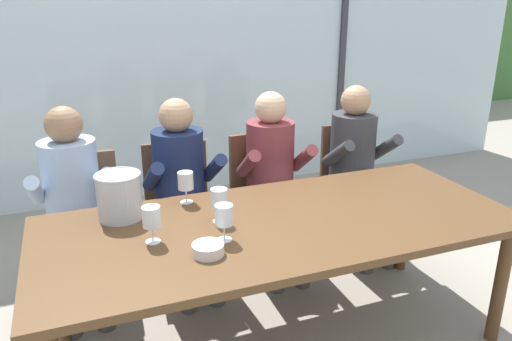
% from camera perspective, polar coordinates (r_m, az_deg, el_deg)
% --- Properties ---
extents(ground, '(14.00, 14.00, 0.00)m').
position_cam_1_polar(ground, '(3.65, -3.73, -9.83)').
color(ground, '#9E9384').
extents(window_glass_panel, '(7.59, 0.03, 2.60)m').
position_cam_1_polar(window_glass_panel, '(4.57, -9.53, 13.08)').
color(window_glass_panel, silver).
rests_on(window_glass_panel, ground).
extents(window_mullion_right, '(0.06, 0.06, 2.60)m').
position_cam_1_polar(window_mullion_right, '(5.18, 9.90, 13.77)').
color(window_mullion_right, '#38383D').
rests_on(window_mullion_right, ground).
extents(hillside_vineyard, '(13.59, 2.40, 2.14)m').
position_cam_1_polar(hillside_vineyard, '(8.04, -14.84, 13.68)').
color(hillside_vineyard, '#477A38').
rests_on(hillside_vineyard, ground).
extents(dining_table, '(2.39, 1.01, 0.72)m').
position_cam_1_polar(dining_table, '(2.52, 2.90, -7.08)').
color(dining_table, brown).
rests_on(dining_table, ground).
extents(chair_near_curtain, '(0.46, 0.46, 0.89)m').
position_cam_1_polar(chair_near_curtain, '(3.21, -19.03, -4.90)').
color(chair_near_curtain, brown).
rests_on(chair_near_curtain, ground).
extents(chair_left_of_center, '(0.47, 0.47, 0.89)m').
position_cam_1_polar(chair_left_of_center, '(3.28, -8.88, -3.44)').
color(chair_left_of_center, brown).
rests_on(chair_left_of_center, ground).
extents(chair_center, '(0.47, 0.47, 0.89)m').
position_cam_1_polar(chair_center, '(3.47, 0.89, -1.93)').
color(chair_center, brown).
rests_on(chair_center, ground).
extents(chair_right_of_center, '(0.49, 0.49, 0.89)m').
position_cam_1_polar(chair_right_of_center, '(3.76, 11.00, -0.56)').
color(chair_right_of_center, brown).
rests_on(chair_right_of_center, ground).
extents(person_pale_blue_shirt, '(0.46, 0.61, 1.21)m').
position_cam_1_polar(person_pale_blue_shirt, '(3.03, -20.31, -2.89)').
color(person_pale_blue_shirt, '#9EB2D1').
rests_on(person_pale_blue_shirt, ground).
extents(person_navy_polo, '(0.48, 0.62, 1.21)m').
position_cam_1_polar(person_navy_polo, '(3.09, -8.43, -1.41)').
color(person_navy_polo, '#192347').
rests_on(person_navy_polo, ground).
extents(person_maroon_top, '(0.48, 0.62, 1.21)m').
position_cam_1_polar(person_maroon_top, '(3.27, 2.08, -0.05)').
color(person_maroon_top, brown).
rests_on(person_maroon_top, ground).
extents(person_charcoal_jacket, '(0.46, 0.61, 1.21)m').
position_cam_1_polar(person_charcoal_jacket, '(3.56, 11.66, 1.19)').
color(person_charcoal_jacket, '#38383D').
rests_on(person_charcoal_jacket, ground).
extents(ice_bucket_primary, '(0.23, 0.23, 0.24)m').
position_cam_1_polar(ice_bucket_primary, '(2.56, -15.47, -2.77)').
color(ice_bucket_primary, '#B7B7BC').
rests_on(ice_bucket_primary, dining_table).
extents(tasting_bowl, '(0.14, 0.14, 0.05)m').
position_cam_1_polar(tasting_bowl, '(2.17, -5.55, -9.03)').
color(tasting_bowl, silver).
rests_on(tasting_bowl, dining_table).
extents(wine_glass_by_left_taster, '(0.08, 0.08, 0.17)m').
position_cam_1_polar(wine_glass_by_left_taster, '(2.25, -3.71, -5.33)').
color(wine_glass_by_left_taster, silver).
rests_on(wine_glass_by_left_taster, dining_table).
extents(wine_glass_near_bucket, '(0.08, 0.08, 0.17)m').
position_cam_1_polar(wine_glass_near_bucket, '(2.68, -8.11, -1.33)').
color(wine_glass_near_bucket, silver).
rests_on(wine_glass_near_bucket, dining_table).
extents(wine_glass_center_pour, '(0.08, 0.08, 0.17)m').
position_cam_1_polar(wine_glass_center_pour, '(2.27, -11.94, -5.46)').
color(wine_glass_center_pour, silver).
rests_on(wine_glass_center_pour, dining_table).
extents(wine_glass_by_right_taster, '(0.08, 0.08, 0.17)m').
position_cam_1_polar(wine_glass_by_right_taster, '(2.43, -4.27, -3.37)').
color(wine_glass_by_right_taster, silver).
rests_on(wine_glass_by_right_taster, dining_table).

